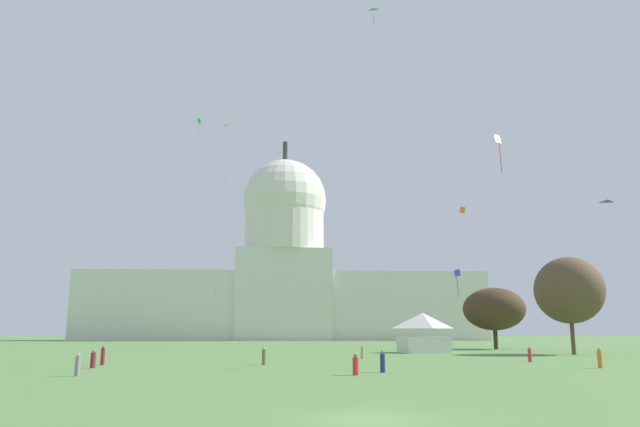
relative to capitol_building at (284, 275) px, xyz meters
The scene contains 23 objects.
ground_plane 191.69m from the capitol_building, 89.17° to the right, with size 800.00×800.00×0.00m, color #567F42.
capitol_building is the anchor object (origin of this frame).
event_tent 127.54m from the capitol_building, 80.69° to the right, with size 7.46×6.65×5.76m.
tree_east_near 115.59m from the capitol_building, 71.16° to the right, with size 14.61×14.42×10.67m.
tree_east_far 138.95m from the capitol_building, 73.63° to the right, with size 11.52×11.96×13.18m.
person_red_mid_center 154.92m from the capitol_building, 80.59° to the right, with size 0.51×0.51×1.48m.
person_red_back_center 170.39m from the capitol_building, 88.33° to the right, with size 0.62×0.62×1.50m.
person_maroon_aisle_center 161.46m from the capitol_building, 95.91° to the right, with size 0.59×0.59×1.55m.
person_grey_deep_crowd 170.56m from the capitol_building, 94.97° to the right, with size 0.41×0.41×1.56m.
person_tan_near_tent 144.70m from the capitol_building, 86.43° to the right, with size 0.43×0.43×1.54m.
person_maroon_near_tree_west 157.06m from the capitol_building, 96.26° to the right, with size 0.53×0.53×1.77m.
person_navy_mid_left 167.72m from the capitol_building, 87.47° to the right, with size 0.54×0.54×1.62m.
person_olive_front_center 156.81m from the capitol_building, 90.75° to the right, with size 0.55×0.55×1.63m.
person_orange_near_tree_east 165.48m from the capitol_building, 80.60° to the right, with size 0.51×0.51×1.69m.
kite_red_mid 160.40m from the capitol_building, 82.81° to the right, with size 0.63×0.61×3.82m.
kite_pink_low 47.98m from the capitol_building, 113.84° to the right, with size 0.33×0.86×3.72m.
kite_gold_high 88.97m from the capitol_building, 99.48° to the right, with size 1.82×1.86×2.99m.
kite_orange_mid 107.49m from the capitol_building, 71.43° to the right, with size 1.18×0.40×1.27m.
kite_green_high 89.43m from the capitol_building, 103.30° to the right, with size 0.98×0.99×3.61m.
kite_violet_low 159.34m from the capitol_building, 78.29° to the right, with size 1.25×0.76×0.29m.
kite_yellow_high 43.46m from the capitol_building, 122.38° to the right, with size 1.30×1.00×3.84m.
kite_blue_low 114.47m from the capitol_building, 74.64° to the right, with size 0.87×1.04×4.51m.
kite_turquoise_high 132.46m from the capitol_building, 84.14° to the right, with size 1.63×1.05×2.39m.
Camera 1 is at (-3.13, -22.05, 3.09)m, focal length 33.34 mm.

